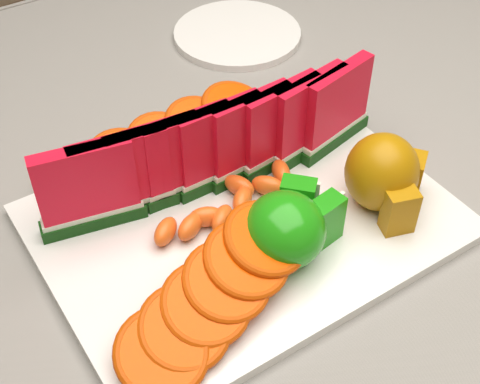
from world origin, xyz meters
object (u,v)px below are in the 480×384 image
at_px(pear_cluster, 385,175).
at_px(side_plate, 237,34).
at_px(apple_cluster, 289,227).
at_px(platter, 245,221).

relative_size(pear_cluster, side_plate, 0.42).
bearing_deg(pear_cluster, apple_cluster, -179.47).
xyz_separation_m(pear_cluster, side_plate, (0.07, 0.37, -0.05)).
xyz_separation_m(platter, apple_cluster, (0.01, -0.06, 0.04)).
bearing_deg(apple_cluster, platter, 99.58).
bearing_deg(apple_cluster, side_plate, 63.72).
relative_size(apple_cluster, pear_cluster, 1.24).
xyz_separation_m(apple_cluster, pear_cluster, (0.12, 0.00, 0.01)).
relative_size(platter, pear_cluster, 4.30).
distance_m(platter, pear_cluster, 0.15).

